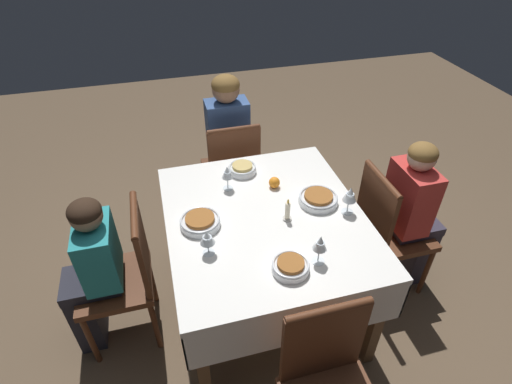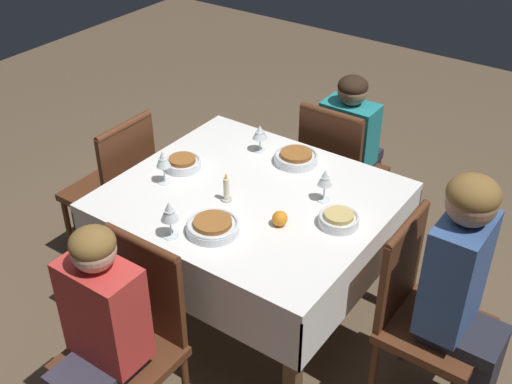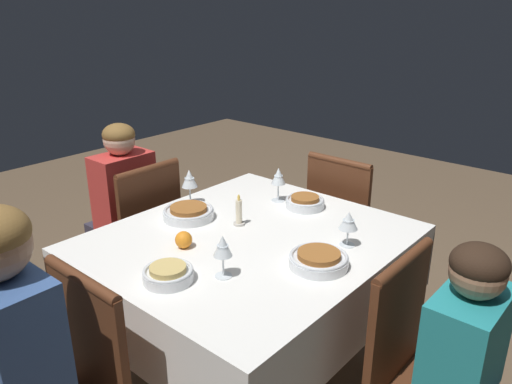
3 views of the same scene
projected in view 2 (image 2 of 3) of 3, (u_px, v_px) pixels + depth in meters
name	position (u px, v px, depth m)	size (l,w,h in m)	color
ground_plane	(252.00, 314.00, 3.33)	(8.00, 8.00, 0.00)	brown
dining_table	(251.00, 211.00, 2.97)	(1.21, 1.07, 0.76)	white
chair_east	(421.00, 310.00, 2.65)	(0.41, 0.40, 0.91)	#562D19
chair_south	(130.00, 336.00, 2.53)	(0.40, 0.41, 0.91)	#562D19
chair_north	(337.00, 169.00, 3.58)	(0.40, 0.41, 0.91)	#562D19
chair_west	(116.00, 185.00, 3.44)	(0.41, 0.40, 0.91)	#562D19
person_adult_denim	(464.00, 294.00, 2.48)	(0.34, 0.30, 1.19)	#282833
person_child_red	(97.00, 344.00, 2.37)	(0.30, 0.33, 1.09)	#383342
person_child_teal	(352.00, 148.00, 3.66)	(0.30, 0.33, 1.02)	#282833
bowl_east	(339.00, 219.00, 2.70)	(0.17, 0.17, 0.06)	silver
wine_glass_east	(325.00, 179.00, 2.81)	(0.07, 0.07, 0.16)	white
bowl_south	(213.00, 226.00, 2.66)	(0.22, 0.22, 0.06)	silver
wine_glass_south	(169.00, 212.00, 2.58)	(0.07, 0.07, 0.17)	white
bowl_north	(296.00, 157.00, 3.13)	(0.22, 0.22, 0.06)	silver
wine_glass_north	(260.00, 133.00, 3.18)	(0.07, 0.07, 0.14)	white
bowl_west	(182.00, 163.00, 3.09)	(0.18, 0.18, 0.06)	silver
wine_glass_west	(163.00, 160.00, 2.93)	(0.07, 0.07, 0.17)	white
candle_centerpiece	(226.00, 191.00, 2.84)	(0.05, 0.05, 0.14)	beige
orange_fruit	(280.00, 219.00, 2.69)	(0.07, 0.07, 0.07)	orange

